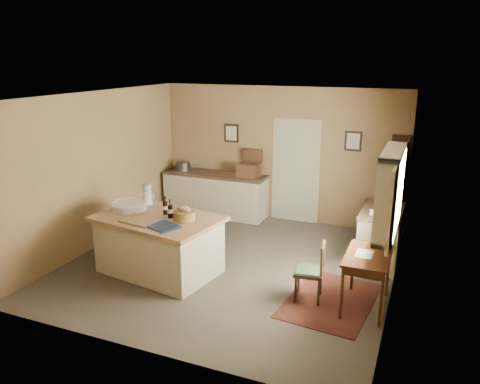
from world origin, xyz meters
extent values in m
plane|color=brown|center=(0.00, 0.00, 0.00)|extent=(5.00, 5.00, 0.00)
cube|color=#977548|center=(0.00, 2.50, 1.35)|extent=(5.00, 0.10, 2.70)
cube|color=#977548|center=(0.00, -2.50, 1.35)|extent=(5.00, 0.10, 2.70)
cube|color=#977548|center=(-2.50, 0.00, 1.35)|extent=(0.10, 5.00, 2.70)
cube|color=#977548|center=(2.50, 0.00, 1.35)|extent=(0.10, 5.00, 2.70)
plane|color=silver|center=(0.00, 0.00, 2.70)|extent=(5.00, 5.00, 0.00)
cube|color=beige|center=(0.35, 2.47, 1.05)|extent=(0.97, 0.06, 2.11)
cube|color=black|center=(-1.05, 2.48, 1.72)|extent=(0.32, 0.02, 0.38)
cube|color=beige|center=(-1.05, 2.47, 1.72)|extent=(0.24, 0.01, 0.30)
cube|color=black|center=(1.45, 2.48, 1.72)|extent=(0.32, 0.02, 0.38)
cube|color=beige|center=(1.45, 2.47, 1.72)|extent=(0.24, 0.01, 0.30)
cube|color=beige|center=(2.38, -0.20, 1.02)|extent=(0.25, 1.32, 0.06)
cube|color=beige|center=(2.38, -0.20, 2.08)|extent=(0.25, 1.32, 0.06)
cube|color=white|center=(2.50, -0.20, 1.55)|extent=(0.01, 1.20, 1.00)
cube|color=beige|center=(2.46, -1.02, 1.55)|extent=(0.04, 0.35, 1.00)
cube|color=beige|center=(2.46, 0.62, 1.55)|extent=(0.04, 0.35, 1.00)
cube|color=beige|center=(-0.92, -0.65, 0.42)|extent=(1.87, 1.34, 0.85)
cube|color=#A37D52|center=(-0.92, -0.65, 0.88)|extent=(2.02, 1.49, 0.06)
cylinder|color=white|center=(-1.52, -0.54, 0.96)|extent=(0.54, 0.54, 0.11)
cube|color=#A37D52|center=(-1.04, -0.94, 0.92)|extent=(0.59, 0.46, 0.03)
cube|color=black|center=(-0.61, -1.01, 0.92)|extent=(0.53, 0.48, 0.02)
cylinder|color=brown|center=(-0.47, -0.65, 0.98)|extent=(0.32, 0.32, 0.14)
cylinder|color=black|center=(-0.87, -0.51, 1.05)|extent=(0.08, 0.08, 0.29)
cylinder|color=black|center=(-0.72, -0.62, 1.05)|extent=(0.08, 0.08, 0.29)
cube|color=beige|center=(-1.30, 2.20, 0.42)|extent=(2.17, 0.60, 0.85)
cube|color=#332319|center=(-1.30, 2.20, 0.88)|extent=(2.21, 0.63, 0.05)
cube|color=#462A18|center=(-0.54, 2.20, 1.04)|extent=(0.43, 0.33, 0.28)
cylinder|color=#59544F|center=(-2.07, 2.20, 0.99)|extent=(0.37, 0.37, 0.18)
cube|color=#4E1C17|center=(1.75, -0.54, 0.00)|extent=(1.26, 1.71, 0.01)
cube|color=#3C1E10|center=(2.20, -0.54, 0.75)|extent=(0.57, 0.93, 0.03)
cube|color=#3C1E10|center=(2.20, -0.54, 0.68)|extent=(0.51, 0.87, 0.10)
cube|color=silver|center=(2.15, -0.54, 0.77)|extent=(0.22, 0.30, 0.01)
cylinder|color=black|center=(2.30, -0.28, 0.79)|extent=(0.05, 0.05, 0.05)
cylinder|color=#3C1E10|center=(1.96, -0.97, 0.36)|extent=(0.04, 0.04, 0.72)
cylinder|color=#3C1E10|center=(2.44, -0.97, 0.36)|extent=(0.04, 0.04, 0.72)
cylinder|color=#3C1E10|center=(1.96, -0.12, 0.36)|extent=(0.04, 0.04, 0.72)
cylinder|color=#3C1E10|center=(2.44, -0.12, 0.36)|extent=(0.04, 0.04, 0.72)
cube|color=beige|center=(2.20, 1.03, 0.42)|extent=(0.60, 1.10, 0.85)
cube|color=#332319|center=(2.20, 1.03, 0.88)|extent=(0.63, 1.14, 0.05)
cylinder|color=silver|center=(2.17, 0.87, 0.95)|extent=(0.26, 0.26, 0.09)
cube|color=#312013|center=(2.31, 1.59, 0.95)|extent=(0.32, 0.04, 1.91)
cube|color=#312013|center=(2.31, 2.41, 0.95)|extent=(0.32, 0.04, 1.91)
cube|color=#312013|center=(2.46, 2.00, 0.95)|extent=(0.02, 0.86, 1.91)
cube|color=#312013|center=(2.31, 2.00, 0.05)|extent=(0.32, 0.82, 0.03)
cube|color=#312013|center=(2.31, 2.00, 0.52)|extent=(0.32, 0.82, 0.03)
cube|color=#312013|center=(2.31, 2.00, 1.00)|extent=(0.32, 0.82, 0.03)
cube|color=#312013|center=(2.31, 2.00, 1.38)|extent=(0.32, 0.82, 0.03)
cube|color=#312013|center=(2.31, 2.00, 1.77)|extent=(0.32, 0.82, 0.03)
cylinder|color=white|center=(2.31, 2.00, 1.06)|extent=(0.12, 0.12, 0.11)
camera|label=1|loc=(2.79, -6.38, 3.25)|focal=35.00mm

